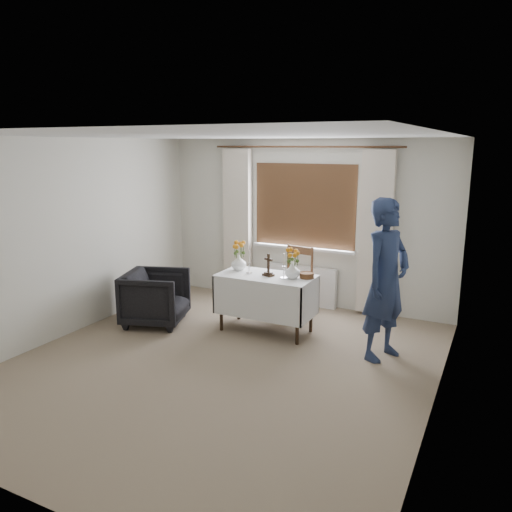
% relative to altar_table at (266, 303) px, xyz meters
% --- Properties ---
extents(ground, '(5.00, 5.00, 0.00)m').
position_rel_altar_table_xyz_m(ground, '(-0.00, -1.15, -0.38)').
color(ground, gray).
rests_on(ground, ground).
extents(altar_table, '(1.24, 0.64, 0.76)m').
position_rel_altar_table_xyz_m(altar_table, '(0.00, 0.00, 0.00)').
color(altar_table, white).
rests_on(altar_table, ground).
extents(wooden_chair, '(0.53, 0.53, 1.00)m').
position_rel_altar_table_xyz_m(wooden_chair, '(0.08, 0.71, 0.12)').
color(wooden_chair, '#4E301B').
rests_on(wooden_chair, ground).
extents(armchair, '(1.02, 1.01, 0.74)m').
position_rel_altar_table_xyz_m(armchair, '(-1.48, -0.41, -0.01)').
color(armchair, black).
rests_on(armchair, ground).
extents(person, '(0.67, 0.79, 1.85)m').
position_rel_altar_table_xyz_m(person, '(1.56, -0.13, 0.54)').
color(person, navy).
rests_on(person, ground).
extents(radiator, '(1.10, 0.10, 0.60)m').
position_rel_altar_table_xyz_m(radiator, '(-0.00, 1.27, -0.08)').
color(radiator, white).
rests_on(radiator, ground).
extents(wooden_cross, '(0.16, 0.14, 0.29)m').
position_rel_altar_table_xyz_m(wooden_cross, '(0.04, -0.02, 0.53)').
color(wooden_cross, black).
rests_on(wooden_cross, altar_table).
extents(candlestick_left, '(0.09, 0.09, 0.31)m').
position_rel_altar_table_xyz_m(candlestick_left, '(-0.23, -0.03, 0.54)').
color(candlestick_left, white).
rests_on(candlestick_left, altar_table).
extents(candlestick_right, '(0.11, 0.11, 0.32)m').
position_rel_altar_table_xyz_m(candlestick_right, '(0.26, -0.04, 0.54)').
color(candlestick_right, white).
rests_on(candlestick_right, altar_table).
extents(flower_vase_left, '(0.25, 0.25, 0.21)m').
position_rel_altar_table_xyz_m(flower_vase_left, '(-0.45, 0.08, 0.49)').
color(flower_vase_left, white).
rests_on(flower_vase_left, altar_table).
extents(flower_vase_right, '(0.20, 0.20, 0.20)m').
position_rel_altar_table_xyz_m(flower_vase_right, '(0.36, 0.01, 0.48)').
color(flower_vase_right, white).
rests_on(flower_vase_right, altar_table).
extents(wicker_basket, '(0.19, 0.19, 0.07)m').
position_rel_altar_table_xyz_m(wicker_basket, '(0.52, 0.11, 0.42)').
color(wicker_basket, brown).
rests_on(wicker_basket, altar_table).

